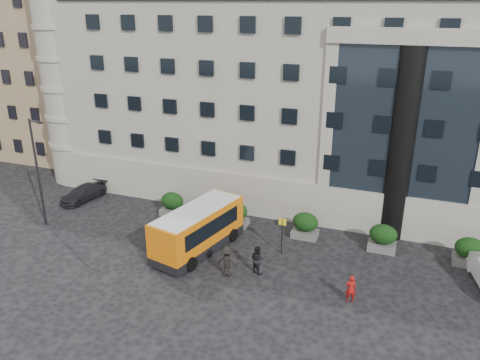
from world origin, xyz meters
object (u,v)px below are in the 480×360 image
at_px(hedge_b, 236,214).
at_px(hedge_c, 305,225).
at_px(parked_car_c, 83,193).
at_px(pedestrian_c, 227,262).
at_px(pedestrian_a, 351,289).
at_px(minibus, 198,228).
at_px(hedge_d, 383,237).
at_px(parked_car_d, 93,166).
at_px(red_truck, 152,150).
at_px(pedestrian_b, 257,259).
at_px(street_lamp, 38,169).
at_px(hedge_e, 469,251).
at_px(bus_stop_sign, 282,230).
at_px(hedge_a, 172,204).

bearing_deg(hedge_b, hedge_c, 0.00).
bearing_deg(parked_car_c, pedestrian_c, -12.63).
bearing_deg(pedestrian_a, minibus, -31.78).
height_order(minibus, parked_car_c, minibus).
relative_size(hedge_d, parked_car_d, 0.39).
bearing_deg(red_truck, pedestrian_b, -38.16).
xyz_separation_m(hedge_d, street_lamp, (-23.54, -4.80, 3.44)).
xyz_separation_m(hedge_e, street_lamp, (-28.74, -4.80, 3.44)).
xyz_separation_m(hedge_e, pedestrian_a, (-6.34, -6.52, -0.11)).
distance_m(hedge_b, pedestrian_c, 6.79).
bearing_deg(parked_car_d, pedestrian_a, -20.71).
bearing_deg(pedestrian_a, red_truck, -56.55).
relative_size(hedge_c, bus_stop_sign, 0.73).
bearing_deg(hedge_a, pedestrian_c, -42.13).
xyz_separation_m(street_lamp, pedestrian_c, (15.12, -1.69, -3.40)).
relative_size(hedge_b, pedestrian_c, 0.95).
bearing_deg(hedge_c, street_lamp, -165.33).
bearing_deg(hedge_e, red_truck, 159.85).
height_order(hedge_a, bus_stop_sign, bus_stop_sign).
relative_size(bus_stop_sign, red_truck, 0.51).
xyz_separation_m(bus_stop_sign, pedestrian_b, (-0.78, -2.70, -0.83)).
distance_m(hedge_d, bus_stop_sign, 6.76).
height_order(hedge_b, pedestrian_b, hedge_b).
distance_m(bus_stop_sign, pedestrian_a, 6.26).
xyz_separation_m(hedge_c, parked_car_d, (-22.17, 5.85, -0.27)).
height_order(hedge_a, hedge_b, same).
relative_size(street_lamp, bus_stop_sign, 3.17).
height_order(hedge_e, bus_stop_sign, bus_stop_sign).
bearing_deg(pedestrian_b, hedge_c, -80.02).
bearing_deg(parked_car_c, street_lamp, -75.71).
bearing_deg(hedge_b, street_lamp, -159.93).
distance_m(hedge_d, pedestrian_a, 6.62).
relative_size(street_lamp, parked_car_d, 1.68).
bearing_deg(parked_car_d, street_lamp, -65.68).
xyz_separation_m(parked_car_d, pedestrian_b, (20.49, -11.35, 0.24)).
distance_m(hedge_e, pedestrian_c, 15.09).
bearing_deg(parked_car_c, hedge_c, 10.13).
bearing_deg(red_truck, pedestrian_c, -42.66).
distance_m(hedge_e, parked_car_d, 33.09).
bearing_deg(parked_car_c, hedge_e, 10.07).
distance_m(red_truck, pedestrian_a, 28.19).
bearing_deg(street_lamp, pedestrian_a, -4.39).
distance_m(hedge_b, pedestrian_a, 11.32).
bearing_deg(hedge_c, hedge_b, 180.00).
distance_m(minibus, parked_car_d, 18.93).
bearing_deg(street_lamp, minibus, 2.62).
xyz_separation_m(red_truck, parked_car_c, (-0.33, -10.61, -0.70)).
distance_m(hedge_c, pedestrian_a, 7.68).
distance_m(parked_car_c, parked_car_d, 6.85).
bearing_deg(parked_car_d, hedge_d, -7.53).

